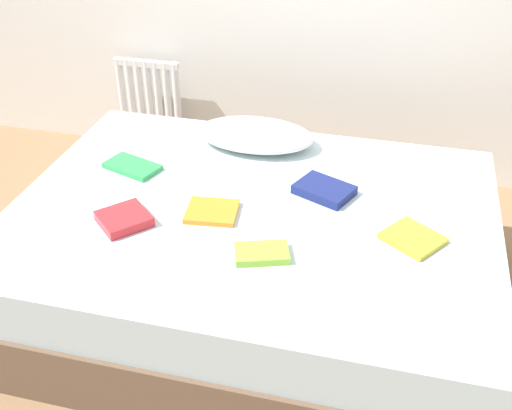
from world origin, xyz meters
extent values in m
plane|color=#93704C|center=(0.00, 0.00, 0.00)|extent=(8.00, 8.00, 0.00)
cube|color=brown|center=(0.00, 0.00, 0.14)|extent=(2.00, 1.50, 0.28)
cube|color=silver|center=(0.00, 0.00, 0.39)|extent=(1.96, 1.46, 0.22)
cylinder|color=white|center=(-1.14, 1.20, 0.37)|extent=(0.04, 0.04, 0.48)
cylinder|color=white|center=(-1.08, 1.20, 0.37)|extent=(0.04, 0.04, 0.48)
cylinder|color=white|center=(-1.02, 1.20, 0.37)|extent=(0.04, 0.04, 0.48)
cylinder|color=white|center=(-0.96, 1.20, 0.37)|extent=(0.04, 0.04, 0.48)
cylinder|color=white|center=(-0.90, 1.20, 0.37)|extent=(0.04, 0.04, 0.48)
cylinder|color=white|center=(-0.84, 1.20, 0.37)|extent=(0.04, 0.04, 0.48)
cylinder|color=white|center=(-0.78, 1.20, 0.37)|extent=(0.04, 0.04, 0.48)
cube|color=white|center=(-0.96, 1.20, 0.59)|extent=(0.40, 0.04, 0.04)
cube|color=white|center=(-0.96, 1.20, 0.15)|extent=(0.40, 0.04, 0.04)
ellipsoid|color=white|center=(-0.13, 0.53, 0.56)|extent=(0.56, 0.33, 0.11)
cube|color=#8CC638|center=(0.11, -0.31, 0.51)|extent=(0.22, 0.18, 0.03)
cube|color=orange|center=(-0.15, -0.08, 0.51)|extent=(0.22, 0.20, 0.02)
cube|color=navy|center=(0.26, 0.17, 0.52)|extent=(0.28, 0.24, 0.04)
cube|color=green|center=(-0.61, 0.17, 0.51)|extent=(0.28, 0.21, 0.02)
cube|color=red|center=(-0.46, -0.23, 0.52)|extent=(0.25, 0.25, 0.04)
cube|color=yellow|center=(0.64, -0.07, 0.51)|extent=(0.27, 0.26, 0.02)
camera|label=1|loc=(0.52, -2.03, 1.89)|focal=43.17mm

